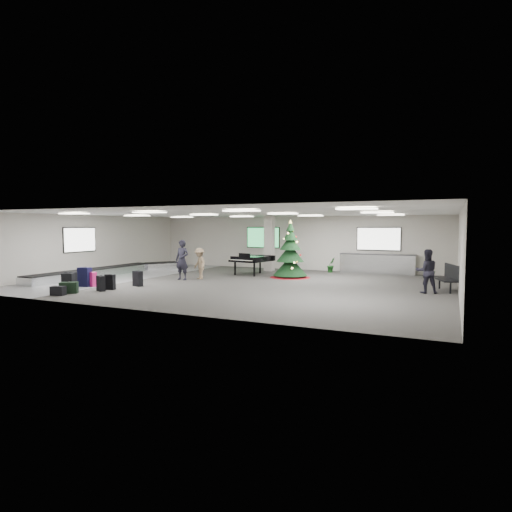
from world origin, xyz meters
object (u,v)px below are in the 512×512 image
at_px(bench, 448,276).
at_px(traveler_bench, 427,271).
at_px(christmas_tree, 290,258).
at_px(baggage_carousel, 110,271).
at_px(service_counter, 377,264).
at_px(traveler_b, 200,264).
at_px(grand_piano, 252,259).
at_px(potted_plant_right, 431,270).
at_px(pink_suitcase, 92,279).
at_px(potted_plant_left, 331,265).
at_px(traveler_a, 182,260).

height_order(bench, traveler_bench, traveler_bench).
bearing_deg(christmas_tree, baggage_carousel, -161.54).
relative_size(service_counter, traveler_b, 2.64).
distance_m(grand_piano, potted_plant_right, 9.23).
xyz_separation_m(christmas_tree, traveler_b, (-3.83, -2.48, -0.24)).
xyz_separation_m(christmas_tree, potted_plant_right, (6.50, 3.00, -0.61)).
relative_size(baggage_carousel, pink_suitcase, 14.97).
bearing_deg(baggage_carousel, bench, 4.68).
height_order(service_counter, bench, same).
distance_m(grand_piano, potted_plant_left, 4.58).
bearing_deg(christmas_tree, service_counter, 44.68).
relative_size(service_counter, christmas_tree, 1.38).
height_order(bench, potted_plant_right, bench).
bearing_deg(christmas_tree, traveler_bench, -21.49).
bearing_deg(grand_piano, christmas_tree, 0.15).
height_order(grand_piano, traveler_a, traveler_a).
relative_size(service_counter, traveler_bench, 2.37).
height_order(traveler_a, potted_plant_right, traveler_a).
height_order(grand_piano, potted_plant_right, grand_piano).
distance_m(bench, traveler_bench, 1.21).
bearing_deg(traveler_b, bench, 36.97).
distance_m(traveler_a, potted_plant_left, 8.51).
distance_m(potted_plant_left, potted_plant_right, 5.21).
height_order(baggage_carousel, christmas_tree, christmas_tree).
distance_m(christmas_tree, bench, 7.55).
relative_size(service_counter, traveler_a, 2.08).
xyz_separation_m(traveler_a, traveler_bench, (11.00, 0.53, -0.12)).
xyz_separation_m(baggage_carousel, traveler_bench, (15.69, 0.45, 0.64)).
bearing_deg(potted_plant_right, traveler_a, -150.70).
bearing_deg(potted_plant_right, traveler_b, -152.02).
bearing_deg(bench, potted_plant_left, 123.18).
relative_size(bench, potted_plant_right, 2.27).
relative_size(service_counter, grand_piano, 1.76).
bearing_deg(pink_suitcase, traveler_b, 64.56).
bearing_deg(potted_plant_right, bench, -79.72).
xyz_separation_m(baggage_carousel, potted_plant_left, (10.39, 6.21, 0.21)).
relative_size(christmas_tree, bench, 1.64).
relative_size(baggage_carousel, bench, 5.40).
xyz_separation_m(potted_plant_left, potted_plant_right, (5.21, -0.17, -0.03)).
distance_m(bench, traveler_a, 11.86).
distance_m(baggage_carousel, traveler_a, 4.75).
bearing_deg(traveler_bench, grand_piano, -35.45).
bearing_deg(traveler_a, traveler_bench, 4.31).
distance_m(baggage_carousel, pink_suitcase, 4.40).
distance_m(bench, traveler_b, 11.21).
xyz_separation_m(traveler_bench, potted_plant_left, (-5.30, 5.76, -0.43)).
bearing_deg(bench, christmas_tree, 148.95).
distance_m(baggage_carousel, potted_plant_left, 12.11).
distance_m(pink_suitcase, traveler_bench, 13.86).
xyz_separation_m(traveler_bench, potted_plant_right, (-0.09, 5.60, -0.46)).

